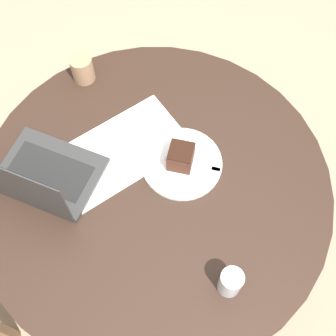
{
  "coord_description": "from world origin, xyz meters",
  "views": [
    {
      "loc": [
        -0.13,
        -0.57,
        1.98
      ],
      "look_at": [
        0.05,
        0.02,
        0.77
      ],
      "focal_mm": 50.0,
      "sensor_mm": 36.0,
      "label": 1
    }
  ],
  "objects": [
    {
      "name": "water_glass",
      "position": [
        0.11,
        -0.35,
        0.78
      ],
      "size": [
        0.06,
        0.06,
        0.1
      ],
      "color": "silver",
      "rests_on": "dining_table"
    },
    {
      "name": "cake_slice",
      "position": [
        0.09,
        0.04,
        0.78
      ],
      "size": [
        0.1,
        0.1,
        0.07
      ],
      "rotation": [
        0.0,
        0.0,
        5.77
      ],
      "color": "#472619",
      "rests_on": "plate"
    },
    {
      "name": "coffee_glass",
      "position": [
        -0.11,
        0.44,
        0.77
      ],
      "size": [
        0.07,
        0.07,
        0.09
      ],
      "color": "#997556",
      "rests_on": "dining_table"
    },
    {
      "name": "fork",
      "position": [
        0.14,
        0.01,
        0.74
      ],
      "size": [
        0.16,
        0.1,
        0.0
      ],
      "rotation": [
        0.0,
        0.0,
        5.76
      ],
      "color": "silver",
      "rests_on": "plate"
    },
    {
      "name": "plate",
      "position": [
        0.1,
        0.04,
        0.73
      ],
      "size": [
        0.24,
        0.24,
        0.01
      ],
      "color": "white",
      "rests_on": "dining_table"
    },
    {
      "name": "paper_document",
      "position": [
        -0.07,
        0.14,
        0.73
      ],
      "size": [
        0.45,
        0.34,
        0.0
      ],
      "rotation": [
        0.0,
        0.0,
        0.32
      ],
      "color": "white",
      "rests_on": "dining_table"
    },
    {
      "name": "dining_table",
      "position": [
        0.0,
        0.0,
        0.57
      ],
      "size": [
        1.05,
        1.05,
        0.73
      ],
      "color": "black",
      "rests_on": "ground_plane"
    },
    {
      "name": "ground_plane",
      "position": [
        0.0,
        0.0,
        0.0
      ],
      "size": [
        12.0,
        12.0,
        0.0
      ],
      "primitive_type": "plane",
      "color": "gray"
    },
    {
      "name": "laptop",
      "position": [
        -0.31,
        0.1,
        0.77
      ],
      "size": [
        0.37,
        0.36,
        0.23
      ],
      "rotation": [
        0.0,
        0.0,
        5.6
      ],
      "color": "#2D2D2D",
      "rests_on": "dining_table"
    }
  ]
}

